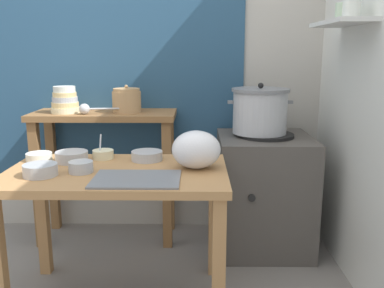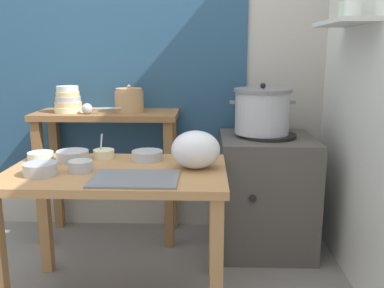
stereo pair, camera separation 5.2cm
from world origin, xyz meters
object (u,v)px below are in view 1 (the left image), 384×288
(plastic_bag, at_px, (196,150))
(prep_bowl_1, at_px, (40,169))
(steamer_pot, at_px, (260,111))
(prep_table, at_px, (118,191))
(prep_bowl_5, at_px, (81,166))
(ladle, at_px, (86,109))
(prep_bowl_3, at_px, (72,156))
(stove_block, at_px, (264,192))
(prep_bowl_0, at_px, (39,156))
(bowl_stack_enamel, at_px, (65,101))
(serving_tray, at_px, (136,179))
(clay_pot, at_px, (126,100))
(back_shelf_table, at_px, (105,144))
(prep_bowl_2, at_px, (147,155))
(prep_bowl_4, at_px, (103,154))

(plastic_bag, relative_size, prep_bowl_1, 1.53)
(steamer_pot, bearing_deg, prep_table, -140.14)
(prep_bowl_5, bearing_deg, ladle, 101.92)
(prep_bowl_3, bearing_deg, stove_block, 23.96)
(ladle, relative_size, prep_bowl_0, 1.90)
(prep_table, relative_size, ladle, 4.23)
(bowl_stack_enamel, distance_m, prep_bowl_1, 0.89)
(prep_bowl_5, bearing_deg, prep_bowl_1, -162.16)
(steamer_pot, bearing_deg, serving_tray, -129.01)
(clay_pot, relative_size, prep_bowl_0, 1.39)
(prep_table, relative_size, back_shelf_table, 1.15)
(prep_table, xyz_separation_m, serving_tray, (0.12, -0.17, 0.12))
(steamer_pot, bearing_deg, prep_bowl_2, -144.69)
(prep_table, xyz_separation_m, prep_bowl_1, (-0.34, -0.10, 0.14))
(prep_bowl_0, xyz_separation_m, prep_bowl_2, (0.58, 0.01, 0.00))
(prep_bowl_2, bearing_deg, steamer_pot, 35.31)
(back_shelf_table, bearing_deg, prep_bowl_5, -85.84)
(steamer_pot, bearing_deg, back_shelf_table, 173.91)
(steamer_pot, distance_m, prep_bowl_1, 1.40)
(prep_table, relative_size, steamer_pot, 2.63)
(prep_bowl_4, bearing_deg, prep_table, -62.64)
(bowl_stack_enamel, bearing_deg, clay_pot, 5.27)
(back_shelf_table, relative_size, clay_pot, 5.02)
(prep_bowl_3, xyz_separation_m, prep_bowl_5, (0.10, -0.21, -0.00))
(stove_block, height_order, prep_bowl_1, stove_block)
(serving_tray, height_order, prep_bowl_0, prep_bowl_0)
(back_shelf_table, relative_size, prep_bowl_2, 5.69)
(back_shelf_table, relative_size, prep_bowl_3, 5.59)
(bowl_stack_enamel, height_order, plastic_bag, bowl_stack_enamel)
(steamer_pot, bearing_deg, prep_bowl_4, -154.11)
(bowl_stack_enamel, relative_size, prep_bowl_4, 1.41)
(plastic_bag, distance_m, prep_bowl_0, 0.87)
(steamer_pot, relative_size, prep_bowl_0, 3.04)
(plastic_bag, bearing_deg, bowl_stack_enamel, 140.74)
(stove_block, distance_m, ladle, 1.29)
(prep_bowl_5, bearing_deg, prep_bowl_4, 79.93)
(serving_tray, xyz_separation_m, plastic_bag, (0.27, 0.21, 0.09))
(clay_pot, bearing_deg, steamer_pot, -7.12)
(clay_pot, relative_size, bowl_stack_enamel, 1.02)
(back_shelf_table, distance_m, bowl_stack_enamel, 0.39)
(prep_table, distance_m, prep_bowl_3, 0.34)
(bowl_stack_enamel, distance_m, plastic_bag, 1.13)
(back_shelf_table, distance_m, prep_bowl_0, 0.65)
(back_shelf_table, height_order, plastic_bag, plastic_bag)
(prep_table, bearing_deg, bowl_stack_enamel, 122.34)
(stove_block, relative_size, prep_bowl_4, 5.89)
(prep_bowl_0, height_order, prep_bowl_5, prep_bowl_5)
(serving_tray, relative_size, plastic_bag, 1.63)
(bowl_stack_enamel, xyz_separation_m, prep_bowl_1, (0.13, -0.85, -0.23))
(clay_pot, xyz_separation_m, prep_bowl_5, (-0.09, -0.83, -0.23))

